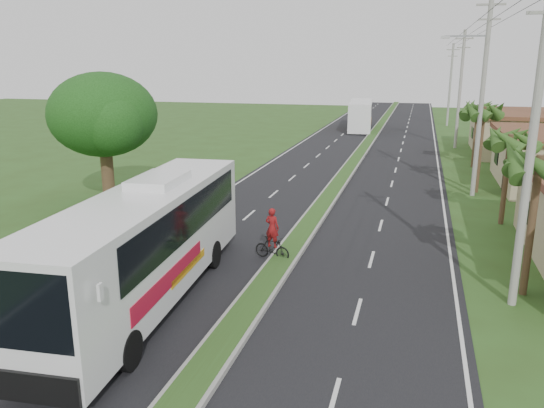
# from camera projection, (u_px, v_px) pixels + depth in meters

# --- Properties ---
(ground) EXTENTS (180.00, 180.00, 0.00)m
(ground) POSITION_uv_depth(u_px,v_px,m) (256.00, 300.00, 18.39)
(ground) COLOR #2E4B1B
(ground) RESTS_ON ground
(road_asphalt) EXTENTS (14.00, 160.00, 0.02)m
(road_asphalt) POSITION_uv_depth(u_px,v_px,m) (341.00, 181.00, 37.02)
(road_asphalt) COLOR black
(road_asphalt) RESTS_ON ground
(median_strip) EXTENTS (1.20, 160.00, 0.18)m
(median_strip) POSITION_uv_depth(u_px,v_px,m) (341.00, 180.00, 36.99)
(median_strip) COLOR gray
(median_strip) RESTS_ON ground
(lane_edge_left) EXTENTS (0.12, 160.00, 0.01)m
(lane_edge_left) POSITION_uv_depth(u_px,v_px,m) (250.00, 176.00, 38.75)
(lane_edge_left) COLOR silver
(lane_edge_left) RESTS_ON ground
(lane_edge_right) EXTENTS (0.12, 160.00, 0.01)m
(lane_edge_right) POSITION_uv_depth(u_px,v_px,m) (441.00, 187.00, 35.28)
(lane_edge_right) COLOR silver
(lane_edge_right) RESTS_ON ground
(shop_far) EXTENTS (8.60, 11.60, 3.82)m
(shop_far) POSITION_uv_depth(u_px,v_px,m) (522.00, 133.00, 47.80)
(shop_far) COLOR tan
(shop_far) RESTS_ON ground
(palm_verge_a) EXTENTS (2.40, 2.40, 5.45)m
(palm_verge_a) POSITION_uv_depth(u_px,v_px,m) (540.00, 163.00, 17.64)
(palm_verge_a) COLOR #473321
(palm_verge_a) RESTS_ON ground
(palm_verge_b) EXTENTS (2.40, 2.40, 5.05)m
(palm_verge_b) POSITION_uv_depth(u_px,v_px,m) (510.00, 139.00, 26.02)
(palm_verge_b) COLOR #473321
(palm_verge_b) RESTS_ON ground
(palm_verge_c) EXTENTS (2.40, 2.40, 5.85)m
(palm_verge_c) POSITION_uv_depth(u_px,v_px,m) (484.00, 111.00, 32.49)
(palm_verge_c) COLOR #473321
(palm_verge_c) RESTS_ON ground
(palm_verge_d) EXTENTS (2.40, 2.40, 5.25)m
(palm_verge_d) POSITION_uv_depth(u_px,v_px,m) (478.00, 109.00, 40.89)
(palm_verge_d) COLOR #473321
(palm_verge_d) RESTS_ON ground
(shade_tree) EXTENTS (6.30, 6.00, 7.54)m
(shade_tree) POSITION_uv_depth(u_px,v_px,m) (102.00, 118.00, 29.57)
(shade_tree) COLOR #473321
(shade_tree) RESTS_ON ground
(utility_pole_a) EXTENTS (1.60, 0.28, 11.00)m
(utility_pole_a) POSITION_uv_depth(u_px,v_px,m) (533.00, 138.00, 16.60)
(utility_pole_a) COLOR gray
(utility_pole_a) RESTS_ON ground
(utility_pole_b) EXTENTS (3.20, 0.28, 12.00)m
(utility_pole_b) POSITION_uv_depth(u_px,v_px,m) (482.00, 93.00, 31.36)
(utility_pole_b) COLOR gray
(utility_pole_b) RESTS_ON ground
(utility_pole_c) EXTENTS (1.60, 0.28, 11.00)m
(utility_pole_c) POSITION_uv_depth(u_px,v_px,m) (460.00, 89.00, 50.13)
(utility_pole_c) COLOR gray
(utility_pole_c) RESTS_ON ground
(utility_pole_d) EXTENTS (1.60, 0.28, 10.50)m
(utility_pole_d) POSITION_uv_depth(u_px,v_px,m) (450.00, 84.00, 68.82)
(utility_pole_d) COLOR gray
(utility_pole_d) RESTS_ON ground
(coach_bus_main) EXTENTS (3.62, 13.00, 4.15)m
(coach_bus_main) POSITION_uv_depth(u_px,v_px,m) (147.00, 238.00, 17.76)
(coach_bus_main) COLOR white
(coach_bus_main) RESTS_ON ground
(coach_bus_far) EXTENTS (3.61, 12.13, 3.48)m
(coach_bus_far) POSITION_uv_depth(u_px,v_px,m) (361.00, 113.00, 65.78)
(coach_bus_far) COLOR white
(coach_bus_far) RESTS_ON ground
(motorcyclist) EXTENTS (1.67, 0.83, 2.23)m
(motorcyclist) POSITION_uv_depth(u_px,v_px,m) (272.00, 241.00, 21.98)
(motorcyclist) COLOR black
(motorcyclist) RESTS_ON ground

